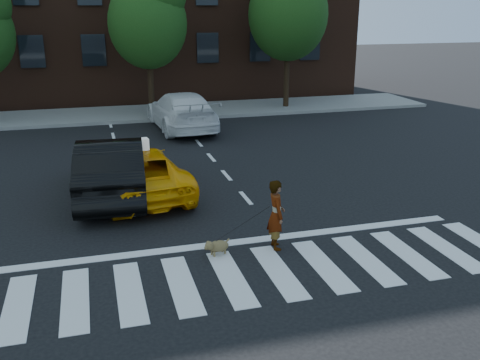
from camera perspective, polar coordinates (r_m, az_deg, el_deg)
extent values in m
plane|color=black|center=(10.87, -0.95, -10.41)|extent=(120.00, 120.00, 0.00)
cube|color=silver|center=(10.87, -0.95, -10.38)|extent=(13.00, 2.40, 0.01)
cube|color=silver|center=(12.26, -2.89, -6.93)|extent=(12.00, 0.30, 0.01)
cube|color=slate|center=(27.33, -10.50, 7.03)|extent=(30.00, 4.00, 0.15)
cylinder|color=black|center=(26.62, -9.51, 10.50)|extent=(0.28, 0.28, 3.55)
ellipsoid|color=#163C10|center=(26.41, -9.82, 16.16)|extent=(3.69, 3.69, 4.25)
sphere|color=#163C10|center=(26.61, -10.78, 18.11)|extent=(2.56, 2.56, 2.56)
cylinder|color=black|center=(28.24, 4.99, 11.41)|extent=(0.28, 0.28, 3.85)
ellipsoid|color=#163C10|center=(28.06, 5.16, 17.20)|extent=(4.00, 4.00, 4.60)
imported|color=#FFA605|center=(15.54, -10.86, 0.90)|extent=(2.90, 5.14, 1.35)
imported|color=black|center=(15.52, -13.58, 1.33)|extent=(2.13, 5.23, 1.69)
imported|color=white|center=(23.68, -6.27, 7.36)|extent=(2.66, 5.75, 1.63)
imported|color=#999999|center=(11.84, 3.88, -3.70)|extent=(0.43, 0.61, 1.59)
ellipsoid|color=brown|center=(11.73, -2.32, -7.06)|extent=(0.51, 0.37, 0.26)
sphere|color=brown|center=(11.60, -3.29, -7.01)|extent=(0.24, 0.24, 0.19)
sphere|color=brown|center=(11.58, -3.62, -7.25)|extent=(0.11, 0.11, 0.09)
cylinder|color=brown|center=(11.81, -1.38, -6.52)|extent=(0.14, 0.08, 0.11)
sphere|color=brown|center=(11.63, -3.44, -6.65)|extent=(0.08, 0.08, 0.07)
sphere|color=brown|center=(11.53, -3.14, -6.87)|extent=(0.08, 0.08, 0.07)
cylinder|color=brown|center=(11.69, -2.74, -7.93)|extent=(0.06, 0.06, 0.12)
cylinder|color=brown|center=(11.78, -3.02, -7.73)|extent=(0.06, 0.06, 0.12)
cylinder|color=brown|center=(11.81, -1.61, -7.62)|extent=(0.06, 0.06, 0.12)
cylinder|color=brown|center=(11.90, -1.89, -7.43)|extent=(0.06, 0.06, 0.12)
cube|color=white|center=(15.12, -10.97, 3.71)|extent=(0.68, 0.37, 0.32)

